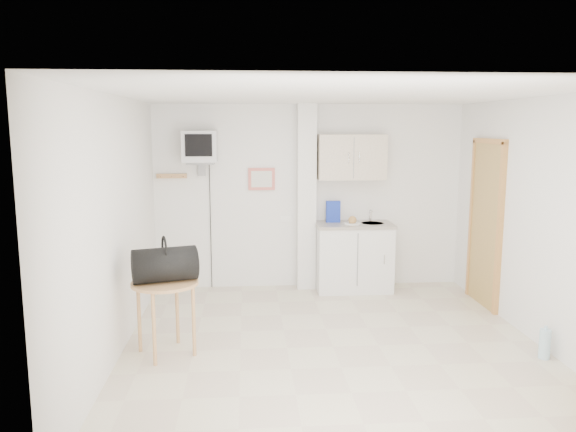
{
  "coord_description": "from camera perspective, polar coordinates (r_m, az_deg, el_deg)",
  "views": [
    {
      "loc": [
        -0.85,
        -5.35,
        2.2
      ],
      "look_at": [
        -0.41,
        0.6,
        1.25
      ],
      "focal_mm": 35.0,
      "sensor_mm": 36.0,
      "label": 1
    }
  ],
  "objects": [
    {
      "name": "room_envelope",
      "position": [
        5.58,
        7.09,
        2.17
      ],
      "size": [
        4.24,
        4.54,
        2.55
      ],
      "color": "white",
      "rests_on": "ground"
    },
    {
      "name": "ground",
      "position": [
        5.85,
        4.59,
        -13.09
      ],
      "size": [
        4.5,
        4.5,
        0.0
      ],
      "primitive_type": "plane",
      "color": "beige",
      "rests_on": "ground"
    },
    {
      "name": "duffel_bag",
      "position": [
        5.52,
        -12.41,
        -4.82
      ],
      "size": [
        0.67,
        0.49,
        0.45
      ],
      "rotation": [
        0.0,
        0.0,
        0.29
      ],
      "color": "black",
      "rests_on": "round_table"
    },
    {
      "name": "kitchenette",
      "position": [
        7.62,
        6.62,
        -1.56
      ],
      "size": [
        1.03,
        0.58,
        2.1
      ],
      "color": "silver",
      "rests_on": "ground"
    },
    {
      "name": "water_bottle",
      "position": [
        6.03,
        24.63,
        -11.72
      ],
      "size": [
        0.11,
        0.11,
        0.32
      ],
      "color": "#A5CCDB",
      "rests_on": "ground"
    },
    {
      "name": "round_table",
      "position": [
        5.58,
        -12.37,
        -7.48
      ],
      "size": [
        0.64,
        0.64,
        0.73
      ],
      "rotation": [
        0.0,
        0.0,
        -0.26
      ],
      "color": "tan",
      "rests_on": "ground"
    },
    {
      "name": "crt_television",
      "position": [
        7.4,
        -8.93,
        6.9
      ],
      "size": [
        0.44,
        0.45,
        2.15
      ],
      "color": "slate",
      "rests_on": "ground"
    }
  ]
}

